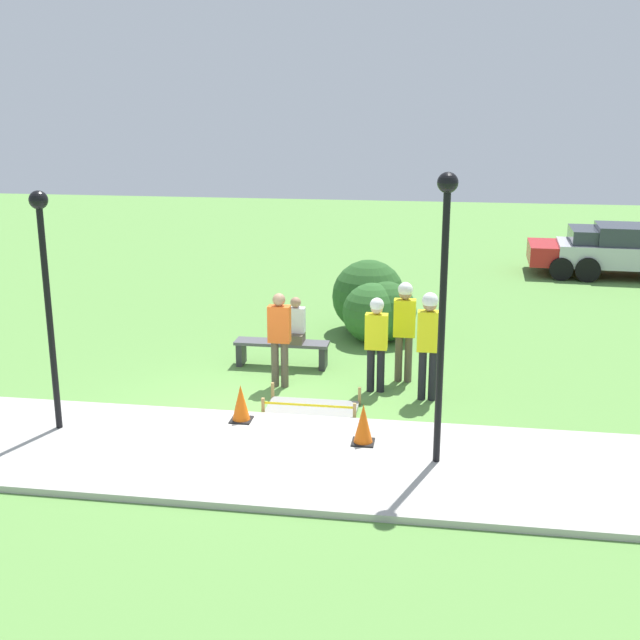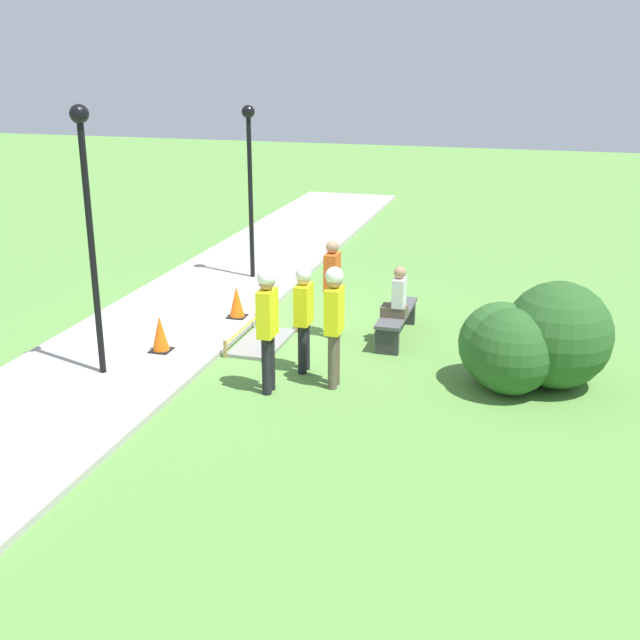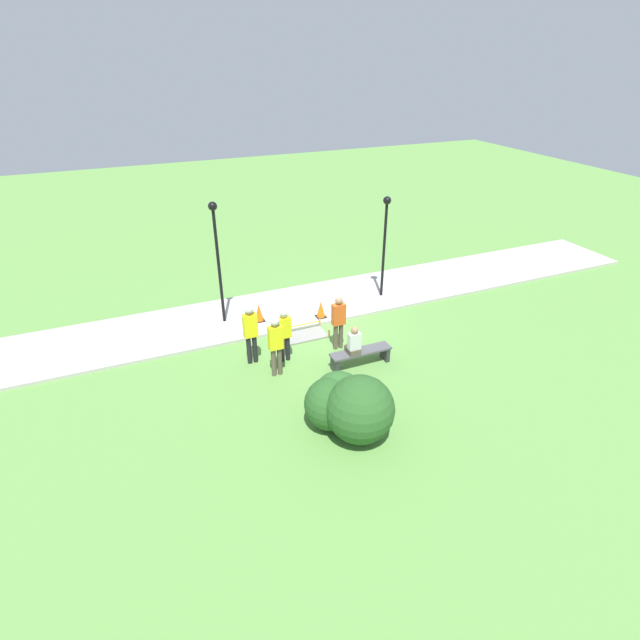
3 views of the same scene
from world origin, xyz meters
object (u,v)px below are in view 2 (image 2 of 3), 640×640
worker_trainee (334,315)px  park_bench (397,319)px  person_seated_on_bench (397,297)px  worker_assistant (304,310)px  bystander_in_orange_shirt (332,282)px  traffic_cone_far_patch (160,334)px  traffic_cone_near_patch (237,302)px  lamppost_near (88,204)px  lamppost_far (250,166)px  worker_supervisor (267,318)px

worker_trainee → park_bench: bearing=168.0°
person_seated_on_bench → worker_assistant: bearing=-35.1°
worker_assistant → bystander_in_orange_shirt: (-1.76, -0.01, -0.03)m
traffic_cone_far_patch → park_bench: 4.16m
traffic_cone_near_patch → lamppost_near: (3.14, -1.03, 2.37)m
bystander_in_orange_shirt → lamppost_near: (2.90, -2.96, 1.76)m
worker_trainee → bystander_in_orange_shirt: worker_trainee is taller
park_bench → lamppost_far: lamppost_far is taller
bystander_in_orange_shirt → lamppost_far: size_ratio=0.47×
traffic_cone_far_patch → person_seated_on_bench: size_ratio=0.70×
person_seated_on_bench → lamppost_near: 5.38m
traffic_cone_near_patch → person_seated_on_bench: size_ratio=0.69×
worker_assistant → bystander_in_orange_shirt: bearing=-179.7°
worker_assistant → bystander_in_orange_shirt: size_ratio=0.99×
traffic_cone_far_patch → park_bench: (-1.99, 3.65, -0.04)m
worker_trainee → bystander_in_orange_shirt: bearing=-164.2°
traffic_cone_far_patch → lamppost_far: size_ratio=0.17×
traffic_cone_near_patch → worker_trainee: worker_trainee is taller
person_seated_on_bench → worker_supervisor: size_ratio=0.46×
worker_assistant → lamppost_far: bearing=-150.9°
lamppost_far → worker_assistant: bearing=29.1°
person_seated_on_bench → traffic_cone_near_patch: bearing=-95.7°
worker_trainee → lamppost_near: bearing=-79.4°
traffic_cone_near_patch → worker_supervisor: bearing=29.7°
person_seated_on_bench → worker_assistant: size_ratio=0.51×
worker_assistant → lamppost_near: bearing=-69.1°
person_seated_on_bench → bystander_in_orange_shirt: bearing=-93.5°
worker_assistant → traffic_cone_far_patch: bearing=-89.2°
lamppost_far → lamppost_near: bearing=-3.0°
worker_supervisor → worker_assistant: bearing=163.6°
worker_trainee → lamppost_near: size_ratio=0.46×
traffic_cone_far_patch → worker_trainee: 3.26m
park_bench → lamppost_far: 5.22m
person_seated_on_bench → park_bench: bearing=-169.5°
traffic_cone_far_patch → lamppost_near: 2.65m
park_bench → bystander_in_orange_shirt: size_ratio=1.05×
park_bench → worker_trainee: bearing=-12.0°
traffic_cone_near_patch → lamppost_near: lamppost_near is taller
traffic_cone_far_patch → bystander_in_orange_shirt: bystander_in_orange_shirt is taller
worker_assistant → lamppost_far: size_ratio=0.47×
traffic_cone_near_patch → park_bench: size_ratio=0.33×
person_seated_on_bench → worker_trainee: size_ratio=0.47×
worker_trainee → lamppost_near: (0.67, -3.60, 1.61)m
traffic_cone_near_patch → traffic_cone_far_patch: traffic_cone_far_patch is taller
worker_assistant → worker_trainee: bearing=53.2°
traffic_cone_near_patch → worker_trainee: (2.47, 2.57, 0.76)m
lamppost_near → traffic_cone_far_patch: bearing=157.5°
traffic_cone_near_patch → traffic_cone_far_patch: 2.12m
worker_trainee → person_seated_on_bench: bearing=165.3°
traffic_cone_far_patch → lamppost_near: lamppost_near is taller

